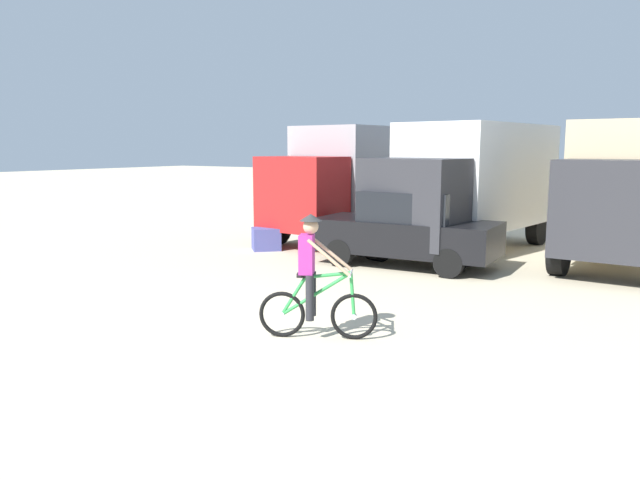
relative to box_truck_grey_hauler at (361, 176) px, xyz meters
name	(u,v)px	position (x,y,z in m)	size (l,w,h in m)	color
ground_plane	(127,358)	(2.84, -11.33, -1.87)	(120.00, 120.00, 0.00)	beige
box_truck_grey_hauler	(361,176)	(0.00, 0.00, 0.00)	(2.93, 6.92, 3.35)	#9E9EA3
box_truck_avon_van	(470,181)	(3.71, -0.74, 0.00)	(3.12, 6.97, 3.35)	white
box_truck_tan_camper	(636,184)	(7.54, 0.02, 0.00)	(2.57, 6.82, 3.35)	#CCB78E
sedan_parked	(407,229)	(3.24, -3.56, -0.99)	(4.30, 2.01, 1.76)	black
cyclist_orange_shirt	(314,281)	(4.44, -9.27, -1.03)	(1.57, 0.87, 1.82)	black
supply_crate	(266,239)	(-0.91, -3.55, -1.58)	(0.73, 0.66, 0.60)	#4C5199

